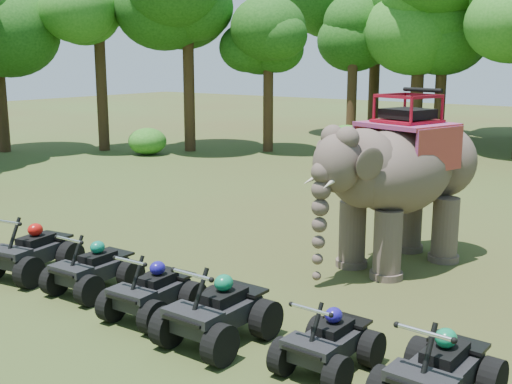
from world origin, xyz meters
TOP-DOWN VIEW (x-y plane):
  - ground at (0.00, 0.00)m, footprint 110.00×110.00m
  - elephant at (1.97, 4.01)m, footprint 3.28×5.07m
  - atv_0 at (-4.08, -1.44)m, footprint 1.63×2.04m
  - atv_1 at (-2.21, -1.31)m, footprint 1.31×1.74m
  - atv_2 at (-0.32, -1.51)m, footprint 1.31×1.74m
  - atv_3 at (1.30, -1.63)m, footprint 1.37×1.87m
  - atv_4 at (3.26, -1.39)m, footprint 1.18×1.60m
  - atv_5 at (4.98, -1.42)m, footprint 1.36×1.82m
  - tree_25 at (-17.67, 12.20)m, footprint 5.57×5.57m
  - tree_26 at (-14.01, 14.62)m, footprint 5.81×5.81m
  - tree_27 at (-10.76, 16.82)m, footprint 4.70×4.70m
  - tree_28 at (-8.95, 22.10)m, footprint 5.44×5.44m
  - tree_29 at (-4.60, 23.64)m, footprint 6.25×6.25m
  - tree_32 at (-6.12, 24.04)m, footprint 5.97×5.97m
  - tree_41 at (-5.62, 23.04)m, footprint 7.63×7.63m
  - tree_44 at (-9.66, 26.19)m, footprint 7.63×7.63m

SIDE VIEW (x-z plane):
  - ground at x=0.00m, z-range 0.00..0.00m
  - atv_4 at x=3.26m, z-range 0.00..1.17m
  - atv_2 at x=-0.32m, z-range 0.00..1.25m
  - atv_1 at x=-2.21m, z-range 0.00..1.26m
  - atv_5 at x=4.98m, z-range 0.00..1.32m
  - atv_0 at x=-4.08m, z-range 0.00..1.37m
  - atv_3 at x=1.30m, z-range 0.00..1.38m
  - elephant at x=1.97m, z-range 0.00..3.93m
  - tree_27 at x=-10.76m, z-range 0.00..6.72m
  - tree_28 at x=-8.95m, z-range 0.00..7.78m
  - tree_25 at x=-17.67m, z-range 0.00..7.96m
  - tree_26 at x=-14.01m, z-range 0.00..8.30m
  - tree_32 at x=-6.12m, z-range 0.00..8.53m
  - tree_29 at x=-4.60m, z-range 0.00..8.93m
  - tree_44 at x=-9.66m, z-range 0.00..10.90m
  - tree_41 at x=-5.62m, z-range 0.00..10.90m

